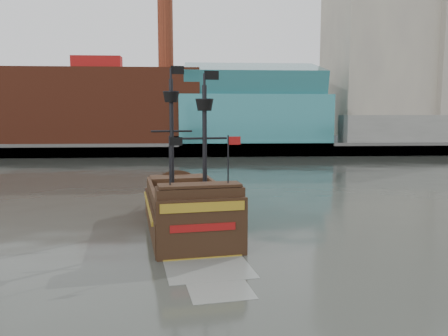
{
  "coord_description": "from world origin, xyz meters",
  "views": [
    {
      "loc": [
        -1.9,
        -21.1,
        8.1
      ],
      "look_at": [
        0.3,
        12.25,
        4.0
      ],
      "focal_mm": 35.0,
      "sensor_mm": 36.0,
      "label": 1
    }
  ],
  "objects": [
    {
      "name": "ground",
      "position": [
        0.0,
        0.0,
        0.0
      ],
      "size": [
        400.0,
        400.0,
        0.0
      ],
      "primitive_type": "plane",
      "color": "#2C2E29",
      "rests_on": "ground"
    },
    {
      "name": "promenade_far",
      "position": [
        0.0,
        92.0,
        1.0
      ],
      "size": [
        220.0,
        60.0,
        2.0
      ],
      "primitive_type": "cube",
      "color": "slate",
      "rests_on": "ground"
    },
    {
      "name": "seawall",
      "position": [
        0.0,
        62.5,
        1.3
      ],
      "size": [
        220.0,
        1.0,
        2.6
      ],
      "primitive_type": "cube",
      "color": "#4C4C49",
      "rests_on": "ground"
    },
    {
      "name": "skyline",
      "position": [
        5.21,
        84.56,
        24.55
      ],
      "size": [
        149.0,
        45.0,
        62.0
      ],
      "color": "brown",
      "rests_on": "promenade_far"
    },
    {
      "name": "pirate_ship",
      "position": [
        -2.48,
        9.06,
        1.13
      ],
      "size": [
        7.41,
        17.15,
        12.42
      ],
      "rotation": [
        0.0,
        0.0,
        0.15
      ],
      "color": "black",
      "rests_on": "ground"
    }
  ]
}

